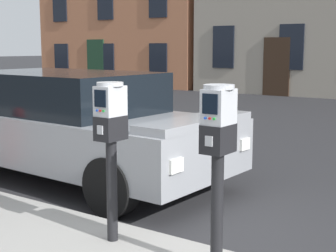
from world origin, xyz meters
name	(u,v)px	position (x,y,z in m)	size (l,w,h in m)	color
parking_meter_near_kerb	(111,133)	(-0.48, -0.16, 1.06)	(0.22, 0.25, 1.33)	black
parking_meter_twin_adjacent	(218,144)	(0.52, -0.16, 1.07)	(0.22, 0.25, 1.35)	black
parked_car_red_compact	(70,123)	(-2.64, 1.47, 0.75)	(4.50, 2.01, 1.42)	gray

